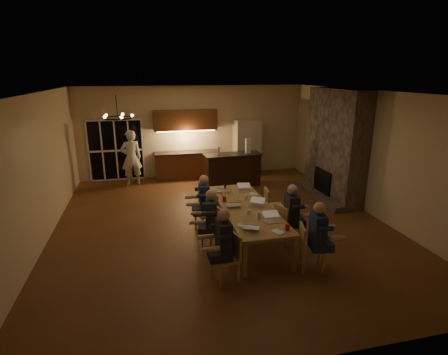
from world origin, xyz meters
TOP-DOWN VIEW (x-y plane):
  - floor at (0.00, 0.00)m, footprint 9.00×9.00m
  - back_wall at (0.00, 4.52)m, footprint 8.00×0.04m
  - left_wall at (-4.02, 0.00)m, footprint 0.04×9.00m
  - right_wall at (4.02, 0.00)m, footprint 0.04×9.00m
  - ceiling at (0.00, 0.00)m, footprint 8.00×9.00m
  - french_doors at (-2.70, 4.47)m, footprint 1.86×0.08m
  - fireplace at (3.70, 1.20)m, footprint 0.58×2.50m
  - kitchenette at (-0.30, 4.20)m, footprint 2.24×0.68m
  - refrigerator at (1.90, 4.15)m, footprint 0.90×0.68m
  - dining_table at (0.38, -0.88)m, footprint 1.10×3.23m
  - bar_island at (1.05, 2.93)m, footprint 1.91×0.78m
  - chair_left_near at (-0.49, -2.45)m, footprint 0.53×0.53m
  - chair_left_mid at (-0.46, -1.34)m, footprint 0.56×0.56m
  - chair_left_far at (-0.44, -0.30)m, footprint 0.56×0.56m
  - chair_right_near at (1.21, -2.45)m, footprint 0.54×0.54m
  - chair_right_mid at (1.20, -1.32)m, footprint 0.56×0.56m
  - chair_right_far at (1.30, -0.23)m, footprint 0.49×0.49m
  - person_left_near at (-0.50, -2.44)m, footprint 0.60×0.60m
  - person_right_near at (1.26, -2.51)m, footprint 0.69×0.69m
  - person_left_mid at (-0.52, -1.37)m, footprint 0.71×0.71m
  - person_right_mid at (1.22, -1.43)m, footprint 0.67×0.67m
  - person_left_far at (-0.48, -0.32)m, footprint 0.64×0.64m
  - standing_person at (-2.19, 3.75)m, footprint 0.76×0.59m
  - chandelier at (-2.24, -0.52)m, footprint 0.60×0.60m
  - laptop_a at (0.15, -1.97)m, footprint 0.41×0.39m
  - laptop_b at (0.65, -1.79)m, footprint 0.33×0.29m
  - laptop_c at (0.10, -0.75)m, footprint 0.34×0.30m
  - laptop_d at (0.59, -0.94)m, footprint 0.42×0.41m
  - laptop_e at (0.11, 0.24)m, footprint 0.38×0.35m
  - laptop_f at (0.63, 0.14)m, footprint 0.36×0.33m
  - mug_front at (0.30, -1.32)m, footprint 0.07×0.07m
  - mug_mid at (0.51, -0.39)m, footprint 0.08×0.08m
  - mug_back at (0.02, -0.15)m, footprint 0.08×0.08m
  - redcup_near at (0.79, -2.21)m, footprint 0.09×0.09m
  - redcup_mid at (-0.03, -0.46)m, footprint 0.08×0.08m
  - can_silver at (0.43, -1.60)m, footprint 0.07×0.07m
  - can_cola at (0.21, 0.48)m, footprint 0.06×0.06m
  - can_right at (0.75, -0.58)m, footprint 0.07×0.07m
  - plate_near at (0.68, -1.43)m, footprint 0.28×0.28m
  - plate_left at (0.02, -1.85)m, footprint 0.22×0.22m
  - plate_far at (0.78, -0.13)m, footprint 0.22×0.22m
  - notepad at (0.58, -2.26)m, footprint 0.25×0.28m
  - bar_bottle at (0.60, 2.98)m, footprint 0.07×0.07m
  - bar_blender at (1.57, 2.95)m, footprint 0.16×0.16m

SIDE VIEW (x-z plane):
  - floor at x=0.00m, z-range 0.00..0.00m
  - dining_table at x=0.38m, z-range 0.00..0.75m
  - chair_left_near at x=-0.49m, z-range 0.00..0.89m
  - chair_left_mid at x=-0.46m, z-range 0.00..0.89m
  - chair_left_far at x=-0.44m, z-range 0.00..0.89m
  - chair_right_near at x=1.21m, z-range 0.00..0.89m
  - chair_right_mid at x=1.20m, z-range 0.00..0.89m
  - chair_right_far at x=1.30m, z-range 0.00..0.89m
  - bar_island at x=1.05m, z-range 0.00..1.08m
  - person_left_near at x=-0.50m, z-range 0.00..1.38m
  - person_right_near at x=1.26m, z-range 0.00..1.38m
  - person_left_mid at x=-0.52m, z-range 0.00..1.38m
  - person_right_mid at x=1.22m, z-range 0.00..1.38m
  - person_left_far at x=-0.48m, z-range 0.00..1.38m
  - notepad at x=0.58m, z-range 0.75..0.76m
  - plate_near at x=0.68m, z-range 0.75..0.77m
  - plate_left at x=0.02m, z-range 0.75..0.77m
  - plate_far at x=0.78m, z-range 0.75..0.77m
  - mug_front at x=0.30m, z-range 0.75..0.85m
  - mug_mid at x=0.51m, z-range 0.75..0.85m
  - mug_back at x=0.02m, z-range 0.75..0.85m
  - redcup_near at x=0.79m, z-range 0.75..0.87m
  - redcup_mid at x=-0.03m, z-range 0.75..0.87m
  - can_silver at x=0.43m, z-range 0.75..0.87m
  - can_cola at x=0.21m, z-range 0.75..0.87m
  - can_right at x=0.75m, z-range 0.75..0.87m
  - laptop_a at x=0.15m, z-range 0.75..0.98m
  - laptop_b at x=0.65m, z-range 0.75..0.98m
  - laptop_c at x=0.10m, z-range 0.75..0.98m
  - laptop_d at x=0.59m, z-range 0.75..0.98m
  - laptop_e at x=0.11m, z-range 0.75..0.98m
  - laptop_f at x=0.63m, z-range 0.75..0.98m
  - standing_person at x=-2.19m, z-range 0.00..1.85m
  - refrigerator at x=1.90m, z-range 0.00..2.00m
  - french_doors at x=-2.70m, z-range 0.00..2.10m
  - kitchenette at x=-0.30m, z-range 0.00..2.40m
  - bar_bottle at x=0.60m, z-range 1.08..1.32m
  - bar_blender at x=1.57m, z-range 1.08..1.56m
  - back_wall at x=0.00m, z-range 0.00..3.20m
  - left_wall at x=-4.02m, z-range 0.00..3.20m
  - right_wall at x=4.02m, z-range 0.00..3.20m
  - fireplace at x=3.70m, z-range 0.00..3.20m
  - chandelier at x=-2.24m, z-range 2.73..2.77m
  - ceiling at x=0.00m, z-range 3.20..3.24m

